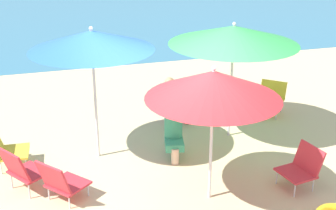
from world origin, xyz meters
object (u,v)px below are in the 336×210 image
at_px(beach_chair_c, 6,148).
at_px(umbrella_green, 234,35).
at_px(beach_chair_d, 302,166).
at_px(umbrella_blue, 92,40).
at_px(beach_chair_e, 21,168).
at_px(person_b, 174,127).
at_px(umbrella_red, 213,85).
at_px(beach_chair_b, 271,97).
at_px(person_a, 172,101).
at_px(beach_chair_a, 61,181).

bearing_deg(beach_chair_c, umbrella_green, 4.75).
relative_size(beach_chair_c, beach_chair_d, 1.04).
bearing_deg(umbrella_blue, beach_chair_c, 178.16).
bearing_deg(beach_chair_e, umbrella_green, -19.90).
bearing_deg(person_b, umbrella_red, 17.06).
bearing_deg(umbrella_blue, beach_chair_e, -146.71).
distance_m(umbrella_red, beach_chair_b, 3.55).
height_order(umbrella_red, beach_chair_d, umbrella_red).
height_order(beach_chair_c, person_a, person_a).
xyz_separation_m(umbrella_blue, beach_chair_c, (-1.38, 0.04, -1.56)).
height_order(beach_chair_a, person_a, person_a).
height_order(umbrella_red, beach_chair_c, umbrella_red).
distance_m(beach_chair_d, person_b, 2.01).
height_order(beach_chair_b, beach_chair_c, beach_chair_c).
xyz_separation_m(beach_chair_a, beach_chair_e, (-0.49, 0.40, 0.05)).
distance_m(beach_chair_e, person_a, 3.13).
relative_size(beach_chair_b, beach_chair_d, 1.29).
bearing_deg(beach_chair_c, beach_chair_e, -70.26).
height_order(umbrella_blue, beach_chair_e, umbrella_blue).
height_order(umbrella_red, person_a, umbrella_red).
relative_size(umbrella_green, beach_chair_d, 3.55).
xyz_separation_m(umbrella_blue, beach_chair_e, (-1.15, -0.75, -1.51)).
relative_size(beach_chair_e, person_b, 0.71).
bearing_deg(beach_chair_d, umbrella_red, -13.91).
bearing_deg(beach_chair_e, umbrella_blue, -0.76).
distance_m(umbrella_green, umbrella_blue, 2.29).
bearing_deg(beach_chair_b, beach_chair_e, -28.27).
distance_m(umbrella_red, beach_chair_d, 1.87).
distance_m(umbrella_red, beach_chair_a, 2.36).
bearing_deg(umbrella_green, beach_chair_e, -165.85).
xyz_separation_m(beach_chair_e, person_a, (2.65, 1.66, 0.07)).
relative_size(beach_chair_a, beach_chair_c, 1.17).
bearing_deg(beach_chair_b, person_b, -20.98).
bearing_deg(beach_chair_c, beach_chair_a, -55.30).
bearing_deg(beach_chair_c, beach_chair_d, -20.09).
distance_m(umbrella_red, person_b, 1.72).
distance_m(person_a, person_b, 1.27).
bearing_deg(beach_chair_c, person_a, 20.42).
relative_size(beach_chair_b, person_b, 0.78).
xyz_separation_m(beach_chair_a, beach_chair_b, (4.13, 2.00, 0.01)).
height_order(umbrella_red, beach_chair_e, umbrella_red).
bearing_deg(umbrella_green, person_b, -159.72).
height_order(umbrella_red, umbrella_blue, umbrella_blue).
bearing_deg(umbrella_green, beach_chair_a, -156.65).
bearing_deg(person_a, beach_chair_a, -111.55).
relative_size(beach_chair_b, person_a, 0.87).
bearing_deg(beach_chair_d, person_a, -77.32).
relative_size(beach_chair_a, person_b, 0.73).
bearing_deg(umbrella_blue, umbrella_green, 2.80).
xyz_separation_m(umbrella_blue, beach_chair_a, (-0.66, -1.16, -1.56)).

